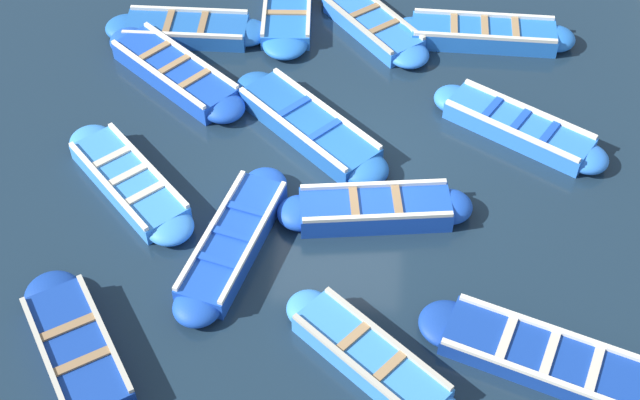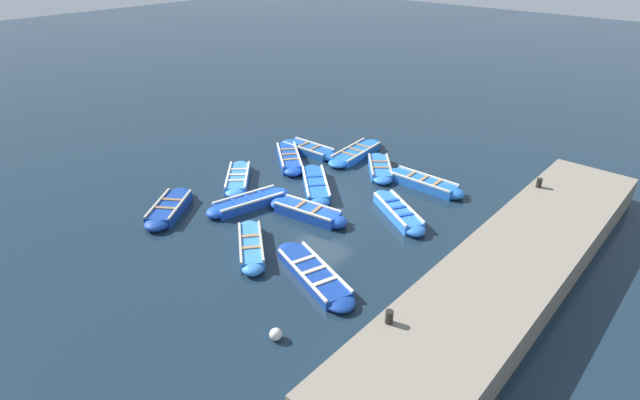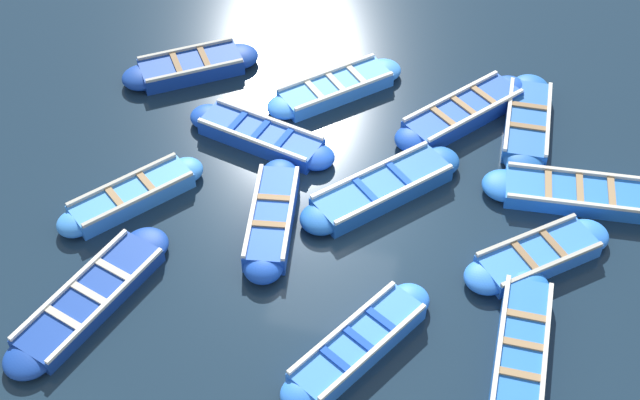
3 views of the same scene
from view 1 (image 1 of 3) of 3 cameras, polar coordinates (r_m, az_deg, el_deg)
The scene contains 14 objects.
ground_plane at distance 15.97m, azimuth 1.36°, elevation 2.05°, with size 120.00×120.00×0.00m, color #162838.
boat_outer_right at distance 18.96m, azimuth -8.54°, elevation 10.72°, with size 3.43×1.03×0.40m.
boat_alongside at distance 13.81m, azimuth -15.26°, elevation -9.32°, with size 2.60×3.21×0.43m.
boat_inner_gap at distance 13.71m, azimuth 14.37°, elevation -9.86°, with size 4.07×2.08×0.36m.
boat_bow_out at distance 16.48m, azimuth -0.73°, elevation 4.74°, with size 3.42×3.20×0.44m.
boat_stern_in at distance 14.65m, azimuth -5.58°, elevation -2.68°, with size 1.60×3.61×0.43m.
boat_centre at distance 19.59m, azimuth -2.06°, elevation 12.57°, with size 1.25×3.96×0.38m.
boat_far_corner at distance 18.91m, azimuth 10.42°, elevation 10.40°, with size 3.74×0.87×0.44m.
boat_mid_row at distance 13.29m, azimuth 3.23°, elevation -10.11°, with size 2.98×2.59×0.42m.
boat_near_quay at distance 16.86m, azimuth 12.58°, elevation 4.55°, with size 3.40×2.39×0.43m.
boat_tucked at distance 17.86m, azimuth -9.27°, elevation 8.04°, with size 3.42×2.97×0.46m.
boat_outer_left at distance 15.05m, azimuth 3.55°, elevation -0.61°, with size 3.39×1.27×0.46m.
boat_drifting at distance 15.86m, azimuth -12.12°, elevation 1.15°, with size 3.01×3.03×0.40m.
boat_broadside at distance 18.93m, azimuth 3.43°, elevation 11.09°, with size 2.71×2.95×0.39m.
Camera 1 is at (0.76, -11.16, 11.40)m, focal length 50.00 mm.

